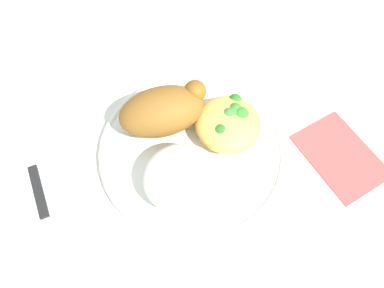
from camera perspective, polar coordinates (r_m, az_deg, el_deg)
ground_plane at (r=0.51m, az=-0.00°, el=-1.27°), size 2.00×2.00×0.00m
plate at (r=0.51m, az=-0.00°, el=-0.89°), size 0.26×0.26×0.01m
roasted_chicken at (r=0.49m, az=-4.56°, el=5.39°), size 0.13×0.07×0.06m
rice_pile at (r=0.46m, az=-1.68°, el=-5.36°), size 0.10×0.09×0.05m
mac_cheese_with_broccoli at (r=0.50m, az=5.90°, el=3.40°), size 0.09×0.09×0.04m
fork at (r=0.52m, az=-18.74°, el=-4.94°), size 0.03×0.14×0.01m
knife at (r=0.54m, az=-24.14°, el=-3.78°), size 0.04×0.19×0.01m
napkin at (r=0.55m, az=22.65°, el=-1.71°), size 0.12×0.14×0.00m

